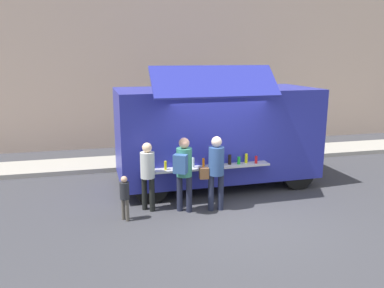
{
  "coord_description": "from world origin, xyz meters",
  "views": [
    {
      "loc": [
        -2.95,
        -7.78,
        3.58
      ],
      "look_at": [
        -0.51,
        1.97,
        1.3
      ],
      "focal_mm": 35.82,
      "sensor_mm": 36.0,
      "label": 1
    }
  ],
  "objects_px": {
    "trash_bin": "(291,144)",
    "customer_rear_waiting": "(148,170)",
    "customer_front_ordering": "(216,167)",
    "customer_mid_with_backpack": "(184,167)",
    "child_near_queue": "(125,194)",
    "food_truck_main": "(216,133)"
  },
  "relations": [
    {
      "from": "customer_rear_waiting",
      "to": "customer_mid_with_backpack",
      "type": "bearing_deg",
      "value": -68.53
    },
    {
      "from": "customer_front_ordering",
      "to": "customer_rear_waiting",
      "type": "xyz_separation_m",
      "value": [
        -1.55,
        0.38,
        -0.08
      ]
    },
    {
      "from": "customer_rear_waiting",
      "to": "child_near_queue",
      "type": "bearing_deg",
      "value": 170.17
    },
    {
      "from": "customer_rear_waiting",
      "to": "child_near_queue",
      "type": "relative_size",
      "value": 1.6
    },
    {
      "from": "trash_bin",
      "to": "customer_mid_with_backpack",
      "type": "bearing_deg",
      "value": -140.28
    },
    {
      "from": "customer_mid_with_backpack",
      "to": "customer_front_ordering",
      "type": "bearing_deg",
      "value": -64.69
    },
    {
      "from": "trash_bin",
      "to": "customer_mid_with_backpack",
      "type": "height_order",
      "value": "customer_mid_with_backpack"
    },
    {
      "from": "trash_bin",
      "to": "customer_rear_waiting",
      "type": "distance_m",
      "value": 6.98
    },
    {
      "from": "food_truck_main",
      "to": "customer_front_ordering",
      "type": "bearing_deg",
      "value": -108.92
    },
    {
      "from": "trash_bin",
      "to": "customer_front_ordering",
      "type": "distance_m",
      "value": 6.03
    },
    {
      "from": "child_near_queue",
      "to": "food_truck_main",
      "type": "bearing_deg",
      "value": -0.35
    },
    {
      "from": "trash_bin",
      "to": "food_truck_main",
      "type": "bearing_deg",
      "value": -147.4
    },
    {
      "from": "trash_bin",
      "to": "child_near_queue",
      "type": "bearing_deg",
      "value": -146.0
    },
    {
      "from": "customer_front_ordering",
      "to": "customer_rear_waiting",
      "type": "relative_size",
      "value": 1.09
    },
    {
      "from": "customer_mid_with_backpack",
      "to": "child_near_queue",
      "type": "bearing_deg",
      "value": 127.27
    },
    {
      "from": "customer_front_ordering",
      "to": "customer_mid_with_backpack",
      "type": "relative_size",
      "value": 1.01
    },
    {
      "from": "customer_rear_waiting",
      "to": "child_near_queue",
      "type": "distance_m",
      "value": 0.82
    },
    {
      "from": "food_truck_main",
      "to": "trash_bin",
      "type": "height_order",
      "value": "food_truck_main"
    },
    {
      "from": "trash_bin",
      "to": "customer_rear_waiting",
      "type": "relative_size",
      "value": 0.55
    },
    {
      "from": "customer_front_ordering",
      "to": "child_near_queue",
      "type": "distance_m",
      "value": 2.18
    },
    {
      "from": "customer_rear_waiting",
      "to": "customer_front_ordering",
      "type": "bearing_deg",
      "value": -61.51
    },
    {
      "from": "customer_mid_with_backpack",
      "to": "child_near_queue",
      "type": "relative_size",
      "value": 1.73
    }
  ]
}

